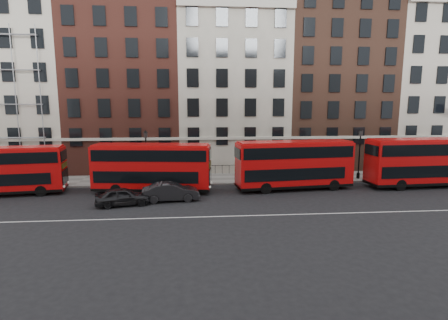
{
  "coord_description": "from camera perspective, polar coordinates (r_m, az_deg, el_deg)",
  "views": [
    {
      "loc": [
        -4.66,
        -26.23,
        8.12
      ],
      "look_at": [
        -2.04,
        5.0,
        3.0
      ],
      "focal_mm": 28.0,
      "sensor_mm": 36.0,
      "label": 1
    }
  ],
  "objects": [
    {
      "name": "kerb",
      "position": [
        35.47,
        2.89,
        -3.84
      ],
      "size": [
        80.0,
        0.3,
        0.16
      ],
      "primitive_type": "cube",
      "color": "gray",
      "rests_on": "ground"
    },
    {
      "name": "bus_a",
      "position": [
        36.47,
        -32.54,
        -1.35
      ],
      "size": [
        10.5,
        3.79,
        4.31
      ],
      "rotation": [
        0.0,
        0.0,
        0.13
      ],
      "color": "red",
      "rests_on": "ground"
    },
    {
      "name": "lamp_post_right",
      "position": [
        39.66,
        21.27,
        1.34
      ],
      "size": [
        0.44,
        0.44,
        5.33
      ],
      "color": "black",
      "rests_on": "pavement"
    },
    {
      "name": "road_centre_line",
      "position": [
        25.98,
        5.85,
        -8.98
      ],
      "size": [
        70.0,
        0.12,
        0.01
      ],
      "primitive_type": "cube",
      "color": "white",
      "rests_on": "ground"
    },
    {
      "name": "ground",
      "position": [
        27.85,
        5.09,
        -7.71
      ],
      "size": [
        120.0,
        120.0,
        0.0
      ],
      "primitive_type": "plane",
      "color": "black",
      "rests_on": "ground"
    },
    {
      "name": "car_rear",
      "position": [
        29.23,
        -16.19,
        -5.74
      ],
      "size": [
        4.55,
        2.6,
        1.46
      ],
      "primitive_type": "imported",
      "rotation": [
        0.0,
        0.0,
        1.79
      ],
      "color": "black",
      "rests_on": "ground"
    },
    {
      "name": "bus_c",
      "position": [
        33.53,
        11.31,
        -0.6
      ],
      "size": [
        11.19,
        3.8,
        4.61
      ],
      "rotation": [
        0.0,
        0.0,
        0.11
      ],
      "color": "red",
      "rests_on": "ground"
    },
    {
      "name": "bus_d",
      "position": [
        39.15,
        29.92,
        -0.15
      ],
      "size": [
        11.45,
        3.35,
        4.75
      ],
      "rotation": [
        0.0,
        0.0,
        0.05
      ],
      "color": "red",
      "rests_on": "ground"
    },
    {
      "name": "iron_railings",
      "position": [
        39.92,
        2.0,
        -1.51
      ],
      "size": [
        6.6,
        0.06,
        1.0
      ],
      "primitive_type": null,
      "color": "black",
      "rests_on": "pavement"
    },
    {
      "name": "bus_b",
      "position": [
        32.49,
        -11.73,
        -1.07
      ],
      "size": [
        10.84,
        3.77,
        4.46
      ],
      "rotation": [
        0.0,
        0.0,
        -0.12
      ],
      "color": "red",
      "rests_on": "ground"
    },
    {
      "name": "pavement",
      "position": [
        37.89,
        2.38,
        -2.99
      ],
      "size": [
        80.0,
        5.0,
        0.15
      ],
      "primitive_type": "cube",
      "color": "slate",
      "rests_on": "ground"
    },
    {
      "name": "building_terrace",
      "position": [
        44.38,
        0.86,
        12.01
      ],
      "size": [
        64.0,
        11.95,
        22.0
      ],
      "color": "beige",
      "rests_on": "ground"
    },
    {
      "name": "lamp_post_left",
      "position": [
        35.78,
        -12.58,
        0.95
      ],
      "size": [
        0.44,
        0.44,
        5.33
      ],
      "color": "black",
      "rests_on": "pavement"
    },
    {
      "name": "car_front",
      "position": [
        29.68,
        -8.66,
        -5.15
      ],
      "size": [
        4.87,
        2.12,
        1.56
      ],
      "primitive_type": "imported",
      "rotation": [
        0.0,
        0.0,
        1.67
      ],
      "color": "black",
      "rests_on": "ground"
    }
  ]
}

